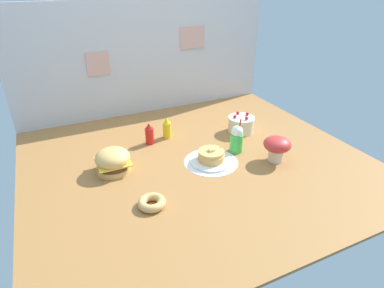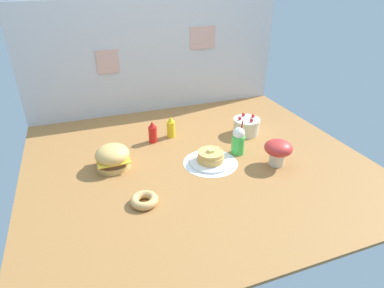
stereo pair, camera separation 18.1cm
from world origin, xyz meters
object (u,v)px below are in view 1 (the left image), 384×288
Objects in this scene: pancake_stack at (211,157)px; mustard_bottle at (167,128)px; ketchup_bottle at (149,134)px; cream_soda_cup at (236,139)px; donut_pink_glaze at (152,202)px; mushroom_stool at (277,146)px; burger at (113,161)px; layer_cake at (241,124)px.

mustard_bottle is (-0.14, 0.51, 0.04)m from pancake_stack.
ketchup_bottle and mustard_bottle have the same top height.
cream_soda_cup reaches higher than donut_pink_glaze.
cream_soda_cup is 1.36× the size of mushroom_stool.
donut_pink_glaze is at bearing -76.51° from burger.
ketchup_bottle is 0.67× the size of cream_soda_cup.
burger is 1.15m from layer_cake.
ketchup_bottle reaches higher than pancake_stack.
cream_soda_cup reaches higher than mushroom_stool.
ketchup_bottle is 0.91× the size of mushroom_stool.
mushroom_stool reaches higher than donut_pink_glaze.
mustard_bottle is 0.67× the size of cream_soda_cup.
ketchup_bottle is at bearing 38.29° from burger.
ketchup_bottle is at bearing 139.22° from mushroom_stool.
mushroom_stool reaches higher than mustard_bottle.
burger is at bearing 172.59° from cream_soda_cup.
layer_cake is 1.13× the size of mushroom_stool.
burger is at bearing 103.49° from donut_pink_glaze.
mushroom_stool reaches higher than ketchup_bottle.
layer_cake reaches higher than pancake_stack.
layer_cake is 0.52m from mushroom_stool.
layer_cake is at bearing 35.72° from pancake_stack.
donut_pink_glaze is at bearing -173.47° from mushroom_stool.
burger is at bearing 164.75° from pancake_stack.
burger reaches higher than pancake_stack.
pancake_stack is 0.56m from ketchup_bottle.
mushroom_stool is (0.44, -0.18, 0.08)m from pancake_stack.
layer_cake is at bearing 51.12° from cream_soda_cup.
cream_soda_cup is (0.92, -0.12, 0.02)m from burger.
ketchup_bottle is 0.17m from mustard_bottle.
pancake_stack is (0.67, -0.18, -0.04)m from burger.
burger is 1.17m from mushroom_stool.
cream_soda_cup is at bearing -7.41° from burger.
burger is at bearing 161.84° from mushroom_stool.
cream_soda_cup is at bearing -35.68° from ketchup_bottle.
mushroom_stool is at bearing -22.41° from pancake_stack.
ketchup_bottle is at bearing 72.19° from donut_pink_glaze.
pancake_stack is at bearing 157.59° from mushroom_stool.
pancake_stack is at bearing 27.98° from donut_pink_glaze.
ketchup_bottle is at bearing 170.96° from layer_cake.
burger is 0.62m from mustard_bottle.
cream_soda_cup reaches higher than mustard_bottle.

